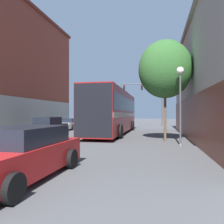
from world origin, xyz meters
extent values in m
cube|color=silver|center=(0.00, 17.81, 0.00)|extent=(0.14, 47.62, 0.01)
cube|color=#9E998E|center=(-6.55, 14.30, 1.60)|extent=(0.24, 24.17, 3.20)
cube|color=brown|center=(7.55, 14.49, 1.40)|extent=(0.24, 19.68, 2.81)
cube|color=maroon|center=(1.54, 17.69, 1.94)|extent=(2.53, 12.98, 3.44)
cube|color=black|center=(1.54, 17.69, 2.56)|extent=(2.58, 12.72, 1.10)
cube|color=beige|center=(1.54, 17.69, 1.67)|extent=(2.57, 12.85, 0.34)
cube|color=black|center=(1.58, 11.23, 1.94)|extent=(2.40, 0.07, 3.30)
cylinder|color=black|center=(0.26, 21.70, 0.50)|extent=(0.31, 1.00, 1.00)
cylinder|color=black|center=(2.77, 21.71, 0.50)|extent=(0.31, 1.00, 1.00)
cylinder|color=black|center=(0.31, 13.66, 0.50)|extent=(0.31, 1.00, 1.00)
cylinder|color=black|center=(2.82, 13.68, 0.50)|extent=(0.31, 1.00, 1.00)
cube|color=red|center=(1.73, 3.75, 0.53)|extent=(1.90, 4.57, 0.72)
cube|color=black|center=(1.73, 4.02, 1.13)|extent=(1.73, 2.38, 0.49)
cylinder|color=black|center=(0.78, 5.17, 0.30)|extent=(0.23, 0.61, 0.61)
cylinder|color=black|center=(2.71, 5.15, 0.30)|extent=(0.23, 0.61, 0.61)
cylinder|color=black|center=(2.68, 2.33, 0.30)|extent=(0.23, 0.61, 0.61)
cube|color=silver|center=(-4.19, 21.91, 0.48)|extent=(2.28, 4.78, 0.60)
cube|color=black|center=(-4.21, 21.68, 1.01)|extent=(1.92, 2.56, 0.46)
cylinder|color=black|center=(-5.01, 23.43, 0.32)|extent=(0.28, 0.66, 0.65)
cylinder|color=black|center=(-3.10, 23.25, 0.32)|extent=(0.28, 0.66, 0.65)
cylinder|color=black|center=(-5.28, 20.57, 0.32)|extent=(0.28, 0.66, 0.65)
cylinder|color=black|center=(-3.37, 20.39, 0.32)|extent=(0.28, 0.66, 0.65)
cube|color=black|center=(-3.94, 16.19, 0.50)|extent=(2.02, 3.95, 0.69)
cube|color=black|center=(-3.95, 16.00, 1.16)|extent=(1.76, 2.10, 0.62)
cylinder|color=black|center=(-4.78, 17.44, 0.28)|extent=(0.26, 0.58, 0.56)
cylinder|color=black|center=(-2.94, 17.32, 0.28)|extent=(0.26, 0.58, 0.56)
cylinder|color=black|center=(-4.94, 15.06, 0.28)|extent=(0.26, 0.58, 0.56)
cylinder|color=black|center=(-3.09, 14.94, 0.28)|extent=(0.26, 0.58, 0.56)
cube|color=#285633|center=(-4.01, 27.65, 0.45)|extent=(1.99, 4.41, 0.57)
cube|color=black|center=(-4.03, 27.44, 0.96)|extent=(1.70, 2.34, 0.45)
cylinder|color=black|center=(-4.76, 29.05, 0.30)|extent=(0.27, 0.62, 0.61)
cylinder|color=black|center=(-3.04, 28.91, 0.30)|extent=(0.27, 0.62, 0.61)
cylinder|color=black|center=(-4.97, 26.40, 0.30)|extent=(0.27, 0.62, 0.61)
cylinder|color=black|center=(-3.26, 26.26, 0.30)|extent=(0.27, 0.62, 0.61)
cylinder|color=#514C47|center=(6.05, 31.62, 3.28)|extent=(0.18, 0.18, 6.56)
cylinder|color=#514C47|center=(1.10, 31.62, 6.26)|extent=(9.90, 0.12, 0.12)
cube|color=black|center=(3.08, 31.62, 5.74)|extent=(0.28, 0.24, 0.80)
sphere|color=red|center=(3.08, 31.47, 5.98)|extent=(0.18, 0.18, 0.18)
sphere|color=black|center=(3.08, 31.47, 5.74)|extent=(0.18, 0.18, 0.18)
sphere|color=black|center=(3.08, 31.47, 5.49)|extent=(0.18, 0.18, 0.18)
cube|color=black|center=(0.36, 31.62, 5.74)|extent=(0.28, 0.24, 0.80)
sphere|color=red|center=(0.36, 31.47, 5.98)|extent=(0.18, 0.18, 0.18)
sphere|color=black|center=(0.36, 31.47, 5.74)|extent=(0.18, 0.18, 0.18)
sphere|color=black|center=(0.36, 31.47, 5.49)|extent=(0.18, 0.18, 0.18)
cube|color=black|center=(-2.37, 31.62, 5.74)|extent=(0.28, 0.24, 0.80)
sphere|color=black|center=(-2.37, 31.47, 5.98)|extent=(0.18, 0.18, 0.18)
sphere|color=orange|center=(-2.37, 31.47, 5.74)|extent=(0.18, 0.18, 0.18)
sphere|color=black|center=(-2.37, 31.47, 5.49)|extent=(0.18, 0.18, 0.18)
cone|color=#47474C|center=(6.62, 11.04, 0.10)|extent=(0.26, 0.26, 0.20)
cylinder|color=#47474C|center=(6.62, 11.04, 1.98)|extent=(0.10, 0.10, 3.97)
sphere|color=white|center=(6.62, 11.04, 4.11)|extent=(0.40, 0.40, 0.40)
cylinder|color=brown|center=(5.86, 12.75, 1.57)|extent=(0.16, 0.16, 3.14)
ellipsoid|color=#2D5B28|center=(5.86, 12.75, 4.56)|extent=(3.34, 3.00, 3.67)
camera|label=1|loc=(5.41, -1.38, 1.73)|focal=35.00mm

